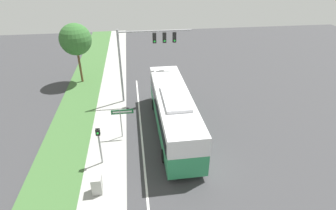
# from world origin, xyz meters

# --- Properties ---
(ground_plane) EXTENTS (80.00, 80.00, 0.00)m
(ground_plane) POSITION_xyz_m (0.00, 0.00, 0.00)
(ground_plane) COLOR #38383A
(sidewalk) EXTENTS (2.80, 80.00, 0.12)m
(sidewalk) POSITION_xyz_m (-6.20, 0.00, 0.06)
(sidewalk) COLOR #9E9E99
(sidewalk) RESTS_ON ground_plane
(grass_verge) EXTENTS (3.60, 80.00, 0.10)m
(grass_verge) POSITION_xyz_m (-9.40, 0.00, 0.05)
(grass_verge) COLOR #3D6633
(grass_verge) RESTS_ON ground_plane
(lane_divider_near) EXTENTS (0.14, 30.00, 0.01)m
(lane_divider_near) POSITION_xyz_m (-3.60, 0.00, 0.00)
(lane_divider_near) COLOR silver
(lane_divider_near) RESTS_ON ground_plane
(bus) EXTENTS (2.76, 12.03, 3.58)m
(bus) POSITION_xyz_m (-0.98, 4.30, 1.98)
(bus) COLOR #2D8956
(bus) RESTS_ON ground_plane
(signal_gantry) EXTENTS (6.70, 0.41, 7.13)m
(signal_gantry) POSITION_xyz_m (-2.83, 9.85, 5.23)
(signal_gantry) COLOR #939399
(signal_gantry) RESTS_ON ground_plane
(pedestrian_signal) EXTENTS (0.28, 0.34, 2.88)m
(pedestrian_signal) POSITION_xyz_m (-6.45, 0.91, 1.97)
(pedestrian_signal) COLOR #939399
(pedestrian_signal) RESTS_ON ground_plane
(street_sign) EXTENTS (1.68, 0.08, 2.59)m
(street_sign) POSITION_xyz_m (-5.02, 3.82, 1.88)
(street_sign) COLOR #939399
(street_sign) RESTS_ON ground_plane
(utility_cabinet) EXTENTS (0.59, 0.63, 1.12)m
(utility_cabinet) POSITION_xyz_m (-6.51, -1.71, 0.68)
(utility_cabinet) COLOR #A8A8A3
(utility_cabinet) RESTS_ON sidewalk
(roadside_tree) EXTENTS (3.38, 3.38, 6.56)m
(roadside_tree) POSITION_xyz_m (-9.78, 15.43, 4.95)
(roadside_tree) COLOR brown
(roadside_tree) RESTS_ON grass_verge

